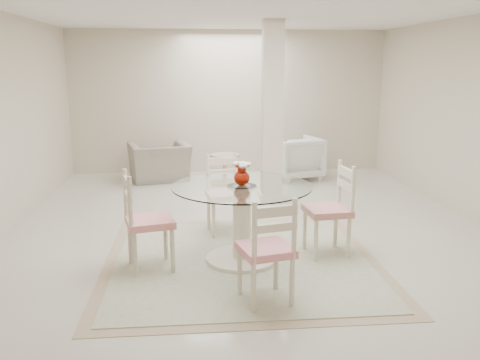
{
  "coord_description": "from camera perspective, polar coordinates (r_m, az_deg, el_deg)",
  "views": [
    {
      "loc": [
        -0.69,
        -6.3,
        2.06
      ],
      "look_at": [
        -0.2,
        -1.03,
        0.85
      ],
      "focal_mm": 38.0,
      "sensor_mm": 36.0,
      "label": 1
    }
  ],
  "objects": [
    {
      "name": "armchair_white",
      "position": [
        9.36,
        6.23,
        2.5
      ],
      "size": [
        1.02,
        1.04,
        0.78
      ],
      "primitive_type": "imported",
      "rotation": [
        0.0,
        0.0,
        3.4
      ],
      "color": "silver",
      "rests_on": "ground"
    },
    {
      "name": "area_rug",
      "position": [
        5.49,
        0.2,
        -9.07
      ],
      "size": [
        2.9,
        2.9,
        0.02
      ],
      "color": "tan",
      "rests_on": "ground"
    },
    {
      "name": "dining_chair_north",
      "position": [
        6.27,
        -1.84,
        -0.91
      ],
      "size": [
        0.49,
        0.49,
        1.08
      ],
      "rotation": [
        0.0,
        0.0,
        0.14
      ],
      "color": "#F6EACB",
      "rests_on": "ground"
    },
    {
      "name": "side_table",
      "position": [
        8.87,
        -1.7,
        1.06
      ],
      "size": [
        0.51,
        0.51,
        0.53
      ],
      "color": "tan",
      "rests_on": "ground"
    },
    {
      "name": "recliner_taupe",
      "position": [
        9.29,
        -9.02,
        2.01
      ],
      "size": [
        1.23,
        1.13,
        0.67
      ],
      "primitive_type": "imported",
      "rotation": [
        0.0,
        0.0,
        3.39
      ],
      "color": "gray",
      "rests_on": "ground"
    },
    {
      "name": "ground",
      "position": [
        6.67,
        0.92,
        -5.13
      ],
      "size": [
        7.0,
        7.0,
        0.0
      ],
      "primitive_type": "plane",
      "color": "beige",
      "rests_on": "ground"
    },
    {
      "name": "room_shell",
      "position": [
        6.34,
        0.99,
        11.02
      ],
      "size": [
        6.02,
        7.02,
        2.71
      ],
      "color": "beige",
      "rests_on": "ground"
    },
    {
      "name": "red_vase",
      "position": [
        5.21,
        0.24,
        0.78
      ],
      "size": [
        0.19,
        0.18,
        0.25
      ],
      "color": "#A31605",
      "rests_on": "dining_table"
    },
    {
      "name": "column",
      "position": [
        7.73,
        3.63,
        7.57
      ],
      "size": [
        0.3,
        0.3,
        2.7
      ],
      "primitive_type": "cube",
      "color": "beige",
      "rests_on": "ground"
    },
    {
      "name": "dining_chair_south",
      "position": [
        4.37,
        3.24,
        -7.09
      ],
      "size": [
        0.52,
        0.52,
        1.08
      ],
      "rotation": [
        0.0,
        0.0,
        3.38
      ],
      "color": "beige",
      "rests_on": "ground"
    },
    {
      "name": "dining_chair_west",
      "position": [
        5.18,
        -10.93,
        -3.78
      ],
      "size": [
        0.55,
        0.55,
        1.13
      ],
      "rotation": [
        0.0,
        0.0,
        1.81
      ],
      "color": "beige",
      "rests_on": "ground"
    },
    {
      "name": "dining_chair_east",
      "position": [
        5.6,
        10.48,
        -2.51
      ],
      "size": [
        0.5,
        0.5,
        1.13
      ],
      "rotation": [
        0.0,
        0.0,
        -1.46
      ],
      "color": "#F0E7C5",
      "rests_on": "ground"
    },
    {
      "name": "dining_table",
      "position": [
        5.35,
        0.2,
        -4.9
      ],
      "size": [
        1.45,
        1.45,
        0.84
      ],
      "rotation": [
        0.0,
        0.0,
        0.12
      ],
      "color": "#F4E4C9",
      "rests_on": "ground"
    }
  ]
}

